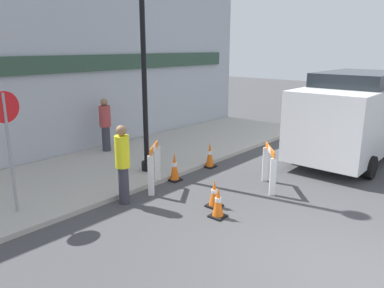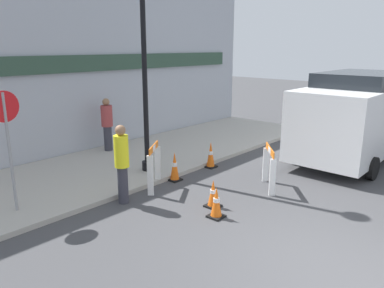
% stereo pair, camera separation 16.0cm
% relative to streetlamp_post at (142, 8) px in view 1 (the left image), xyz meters
% --- Properties ---
extents(ground_plane, '(60.00, 60.00, 0.00)m').
position_rel_streetlamp_post_xyz_m(ground_plane, '(-1.16, -5.29, -4.18)').
color(ground_plane, '#424244').
extents(sidewalk_slab, '(18.00, 3.75, 0.11)m').
position_rel_streetlamp_post_xyz_m(sidewalk_slab, '(-1.16, 1.08, -4.12)').
color(sidewalk_slab, '#ADA89E').
rests_on(sidewalk_slab, ground_plane).
extents(storefront_facade, '(18.00, 0.22, 5.50)m').
position_rel_streetlamp_post_xyz_m(storefront_facade, '(-1.16, 3.03, -1.43)').
color(storefront_facade, '#A3A8B2').
rests_on(storefront_facade, ground_plane).
extents(streetlamp_post, '(0.44, 0.44, 6.45)m').
position_rel_streetlamp_post_xyz_m(streetlamp_post, '(0.00, 0.00, 0.00)').
color(streetlamp_post, black).
rests_on(streetlamp_post, sidewalk_slab).
extents(stop_sign, '(0.60, 0.10, 2.40)m').
position_rel_streetlamp_post_xyz_m(stop_sign, '(-3.44, 0.06, -2.47)').
color(stop_sign, gray).
rests_on(stop_sign, sidewalk_slab).
extents(barricade_0, '(0.84, 0.75, 1.02)m').
position_rel_streetlamp_post_xyz_m(barricade_0, '(1.24, -2.94, -3.61)').
color(barricade_0, white).
rests_on(barricade_0, ground_plane).
extents(barricade_1, '(0.77, 0.59, 1.09)m').
position_rel_streetlamp_post_xyz_m(barricade_1, '(-0.62, -0.94, -3.59)').
color(barricade_1, white).
rests_on(barricade_1, ground_plane).
extents(traffic_cone_0, '(0.30, 0.30, 0.60)m').
position_rel_streetlamp_post_xyz_m(traffic_cone_0, '(-0.49, -2.63, -3.89)').
color(traffic_cone_0, black).
rests_on(traffic_cone_0, ground_plane).
extents(traffic_cone_1, '(0.30, 0.30, 0.75)m').
position_rel_streetlamp_post_xyz_m(traffic_cone_1, '(0.12, -0.89, -3.82)').
color(traffic_cone_1, black).
rests_on(traffic_cone_1, ground_plane).
extents(traffic_cone_2, '(0.30, 0.30, 0.74)m').
position_rel_streetlamp_post_xyz_m(traffic_cone_2, '(1.56, -0.89, -3.82)').
color(traffic_cone_2, black).
rests_on(traffic_cone_2, ground_plane).
extents(traffic_cone_3, '(0.30, 0.30, 0.64)m').
position_rel_streetlamp_post_xyz_m(traffic_cone_3, '(-0.84, -2.99, -3.87)').
color(traffic_cone_3, black).
rests_on(traffic_cone_3, ground_plane).
extents(person_worker, '(0.40, 0.40, 1.73)m').
position_rel_streetlamp_post_xyz_m(person_worker, '(-1.62, -1.04, -3.23)').
color(person_worker, '#33333D').
rests_on(person_worker, ground_plane).
extents(person_pedestrian, '(0.48, 0.48, 1.65)m').
position_rel_streetlamp_post_xyz_m(person_pedestrian, '(0.48, 2.39, -3.19)').
color(person_pedestrian, '#33333D').
rests_on(person_pedestrian, sidewalk_slab).
extents(work_van, '(5.46, 2.25, 2.58)m').
position_rel_streetlamp_post_xyz_m(work_van, '(5.23, -3.55, -2.78)').
color(work_van, white).
rests_on(work_van, ground_plane).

